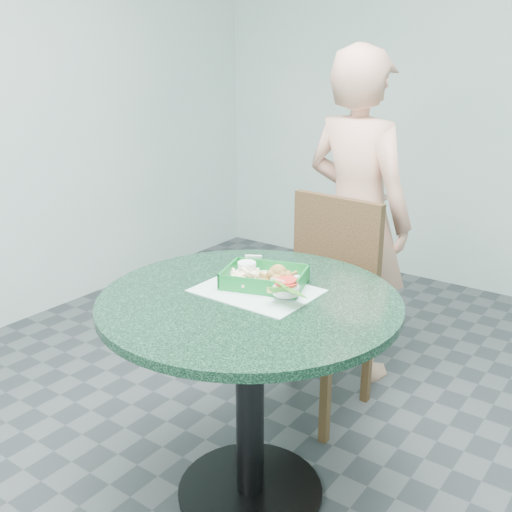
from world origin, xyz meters
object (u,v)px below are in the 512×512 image
Objects in this scene: dining_chair at (322,290)px; sauce_ramekin at (252,270)px; crab_sandwich at (272,284)px; diner_person at (357,211)px; cafe_table at (250,349)px; food_basket at (265,286)px.

dining_chair is 14.67× the size of sauce_ramekin.
dining_chair is 0.62m from sauce_ramekin.
sauce_ramekin is (-0.13, 0.07, 0.00)m from crab_sandwich.
sauce_ramekin is at bearing 103.97° from diner_person.
food_basket is at bearing 99.35° from cafe_table.
diner_person is at bearing 98.27° from cafe_table.
diner_person is (-0.03, 0.35, 0.28)m from dining_chair.
cafe_table is at bearing -75.38° from dining_chair.
food_basket is at bearing -75.23° from dining_chair.
diner_person is at bearing 101.19° from crab_sandwich.
cafe_table is 1.09m from diner_person.
crab_sandwich is (0.04, 0.07, 0.22)m from cafe_table.
crab_sandwich reaches higher than sauce_ramekin.
diner_person reaches higher than cafe_table.
diner_person is 0.92m from sauce_ramekin.
diner_person reaches higher than sauce_ramekin.
food_basket is at bearing 146.23° from crab_sandwich.
cafe_table is at bearing -80.65° from food_basket.
dining_chair is 3.47× the size of food_basket.
diner_person is 13.03× the size of crab_sandwich.
crab_sandwich is (0.06, -0.04, 0.03)m from food_basket.
dining_chair reaches higher than crab_sandwich.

